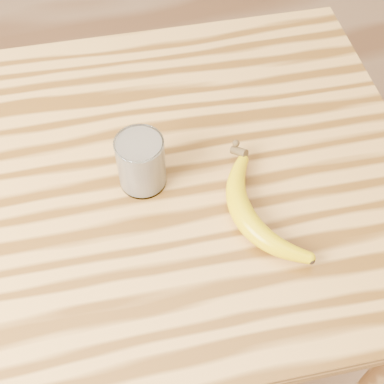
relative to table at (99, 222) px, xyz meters
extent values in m
plane|color=brown|center=(0.00, 0.00, -0.77)|extent=(4.00, 4.00, 0.00)
cube|color=#B97D38|center=(0.00, 0.00, 0.11)|extent=(1.20, 0.80, 0.04)
cylinder|color=brown|center=(0.54, 0.34, -0.34)|extent=(0.06, 0.06, 0.86)
cylinder|color=white|center=(0.10, -0.01, 0.18)|extent=(0.08, 0.08, 0.10)
torus|color=white|center=(0.10, -0.01, 0.23)|extent=(0.08, 0.08, 0.00)
cylinder|color=beige|center=(0.10, -0.01, 0.18)|extent=(0.08, 0.08, 0.10)
camera|label=1|loc=(0.07, -0.59, 0.90)|focal=50.00mm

